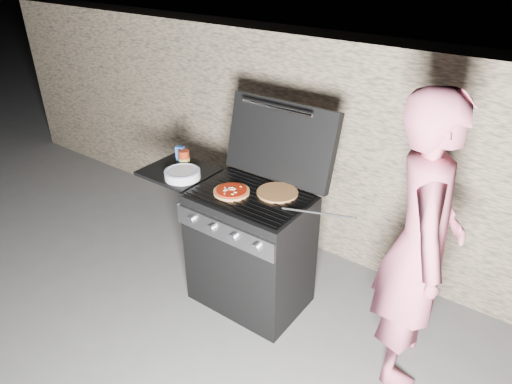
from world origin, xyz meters
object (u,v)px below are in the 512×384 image
Objects in this scene: pizza_topped at (232,191)px; person at (420,246)px; gas_grill at (224,238)px; sauce_jar at (184,158)px.

pizza_topped is 0.14× the size of person.
pizza_topped reaches higher than gas_grill.
sauce_jar reaches higher than gas_grill.
person reaches higher than sauce_jar.
pizza_topped is 0.57m from sauce_jar.
person reaches higher than pizza_topped.
pizza_topped is at bearing -12.69° from sauce_jar.
sauce_jar is (-0.43, 0.08, 0.51)m from gas_grill.
sauce_jar reaches higher than pizza_topped.
gas_grill is 0.49m from pizza_topped.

